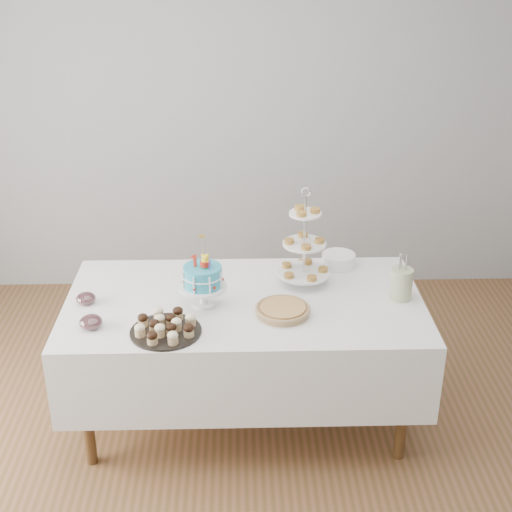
{
  "coord_description": "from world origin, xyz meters",
  "views": [
    {
      "loc": [
        -0.03,
        -3.06,
        2.62
      ],
      "look_at": [
        0.06,
        0.3,
        1.03
      ],
      "focal_mm": 50.0,
      "sensor_mm": 36.0,
      "label": 1
    }
  ],
  "objects_px": {
    "jam_bowl_a": "(91,322)",
    "utensil_pitcher": "(401,283)",
    "pie": "(283,310)",
    "plate_stack": "(338,260)",
    "birthday_cake": "(203,288)",
    "table": "(245,336)",
    "jam_bowl_b": "(86,299)",
    "tiered_stand": "(304,244)",
    "pastry_plate": "(302,268)",
    "cupcake_tray": "(166,326)"
  },
  "relations": [
    {
      "from": "jam_bowl_b",
      "to": "pie",
      "type": "bearing_deg",
      "value": -7.79
    },
    {
      "from": "cupcake_tray",
      "to": "plate_stack",
      "type": "xyz_separation_m",
      "value": [
        0.95,
        0.73,
        -0.0
      ]
    },
    {
      "from": "pastry_plate",
      "to": "utensil_pitcher",
      "type": "xyz_separation_m",
      "value": [
        0.5,
        -0.35,
        0.08
      ]
    },
    {
      "from": "birthday_cake",
      "to": "jam_bowl_a",
      "type": "height_order",
      "value": "birthday_cake"
    },
    {
      "from": "plate_stack",
      "to": "jam_bowl_a",
      "type": "height_order",
      "value": "plate_stack"
    },
    {
      "from": "birthday_cake",
      "to": "pie",
      "type": "distance_m",
      "value": 0.43
    },
    {
      "from": "table",
      "to": "jam_bowl_a",
      "type": "relative_size",
      "value": 16.59
    },
    {
      "from": "jam_bowl_a",
      "to": "utensil_pitcher",
      "type": "height_order",
      "value": "utensil_pitcher"
    },
    {
      "from": "cupcake_tray",
      "to": "jam_bowl_b",
      "type": "distance_m",
      "value": 0.54
    },
    {
      "from": "plate_stack",
      "to": "utensil_pitcher",
      "type": "bearing_deg",
      "value": -55.26
    },
    {
      "from": "pie",
      "to": "jam_bowl_a",
      "type": "distance_m",
      "value": 0.97
    },
    {
      "from": "birthday_cake",
      "to": "table",
      "type": "bearing_deg",
      "value": 37.1
    },
    {
      "from": "pie",
      "to": "jam_bowl_b",
      "type": "distance_m",
      "value": 1.05
    },
    {
      "from": "table",
      "to": "utensil_pitcher",
      "type": "xyz_separation_m",
      "value": [
        0.84,
        -0.01,
        0.32
      ]
    },
    {
      "from": "pastry_plate",
      "to": "utensil_pitcher",
      "type": "bearing_deg",
      "value": -34.73
    },
    {
      "from": "birthday_cake",
      "to": "pie",
      "type": "xyz_separation_m",
      "value": [
        0.41,
        -0.1,
        -0.08
      ]
    },
    {
      "from": "jam_bowl_b",
      "to": "cupcake_tray",
      "type": "bearing_deg",
      "value": -34.53
    },
    {
      "from": "cupcake_tray",
      "to": "utensil_pitcher",
      "type": "bearing_deg",
      "value": 14.61
    },
    {
      "from": "plate_stack",
      "to": "jam_bowl_a",
      "type": "xyz_separation_m",
      "value": [
        -1.33,
        -0.67,
        -0.01
      ]
    },
    {
      "from": "cupcake_tray",
      "to": "jam_bowl_a",
      "type": "height_order",
      "value": "cupcake_tray"
    },
    {
      "from": "birthday_cake",
      "to": "tiered_stand",
      "type": "xyz_separation_m",
      "value": [
        0.55,
        0.25,
        0.13
      ]
    },
    {
      "from": "jam_bowl_b",
      "to": "tiered_stand",
      "type": "bearing_deg",
      "value": 10.08
    },
    {
      "from": "plate_stack",
      "to": "jam_bowl_b",
      "type": "relative_size",
      "value": 1.88
    },
    {
      "from": "birthday_cake",
      "to": "cupcake_tray",
      "type": "relative_size",
      "value": 1.1
    },
    {
      "from": "table",
      "to": "plate_stack",
      "type": "bearing_deg",
      "value": 35.59
    },
    {
      "from": "tiered_stand",
      "to": "pie",
      "type": "bearing_deg",
      "value": -111.3
    },
    {
      "from": "jam_bowl_b",
      "to": "plate_stack",
      "type": "bearing_deg",
      "value": 16.64
    },
    {
      "from": "plate_stack",
      "to": "pastry_plate",
      "type": "distance_m",
      "value": 0.23
    },
    {
      "from": "birthday_cake",
      "to": "jam_bowl_b",
      "type": "height_order",
      "value": "birthday_cake"
    },
    {
      "from": "jam_bowl_b",
      "to": "utensil_pitcher",
      "type": "bearing_deg",
      "value": 0.42
    },
    {
      "from": "cupcake_tray",
      "to": "plate_stack",
      "type": "bearing_deg",
      "value": 37.41
    },
    {
      "from": "jam_bowl_b",
      "to": "table",
      "type": "bearing_deg",
      "value": 1.23
    },
    {
      "from": "cupcake_tray",
      "to": "jam_bowl_b",
      "type": "xyz_separation_m",
      "value": [
        -0.45,
        0.31,
        -0.01
      ]
    },
    {
      "from": "birthday_cake",
      "to": "pie",
      "type": "bearing_deg",
      "value": 8.36
    },
    {
      "from": "tiered_stand",
      "to": "jam_bowl_b",
      "type": "distance_m",
      "value": 1.21
    },
    {
      "from": "table",
      "to": "tiered_stand",
      "type": "distance_m",
      "value": 0.6
    },
    {
      "from": "birthday_cake",
      "to": "pastry_plate",
      "type": "distance_m",
      "value": 0.69
    },
    {
      "from": "pastry_plate",
      "to": "jam_bowl_a",
      "type": "height_order",
      "value": "jam_bowl_a"
    },
    {
      "from": "pastry_plate",
      "to": "jam_bowl_a",
      "type": "relative_size",
      "value": 2.05
    },
    {
      "from": "table",
      "to": "jam_bowl_a",
      "type": "xyz_separation_m",
      "value": [
        -0.77,
        -0.27,
        0.26
      ]
    },
    {
      "from": "pastry_plate",
      "to": "cupcake_tray",
      "type": "bearing_deg",
      "value": -137.64
    },
    {
      "from": "pie",
      "to": "tiered_stand",
      "type": "relative_size",
      "value": 0.51
    },
    {
      "from": "birthday_cake",
      "to": "utensil_pitcher",
      "type": "distance_m",
      "value": 1.06
    },
    {
      "from": "plate_stack",
      "to": "jam_bowl_b",
      "type": "bearing_deg",
      "value": -163.36
    },
    {
      "from": "pastry_plate",
      "to": "jam_bowl_b",
      "type": "height_order",
      "value": "jam_bowl_b"
    },
    {
      "from": "tiered_stand",
      "to": "pastry_plate",
      "type": "height_order",
      "value": "tiered_stand"
    },
    {
      "from": "birthday_cake",
      "to": "tiered_stand",
      "type": "bearing_deg",
      "value": 46.67
    },
    {
      "from": "jam_bowl_a",
      "to": "utensil_pitcher",
      "type": "xyz_separation_m",
      "value": [
        1.61,
        0.27,
        0.06
      ]
    },
    {
      "from": "pie",
      "to": "plate_stack",
      "type": "xyz_separation_m",
      "value": [
        0.36,
        0.56,
        0.01
      ]
    },
    {
      "from": "tiered_stand",
      "to": "plate_stack",
      "type": "distance_m",
      "value": 0.37
    }
  ]
}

